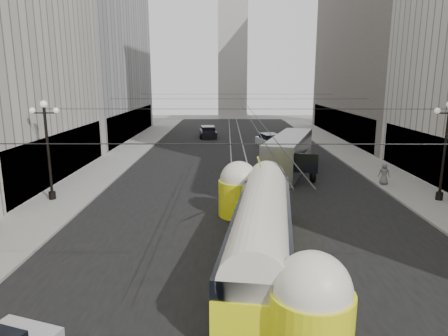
{
  "coord_description": "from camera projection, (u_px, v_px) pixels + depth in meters",
  "views": [
    {
      "loc": [
        -1.21,
        -6.97,
        7.72
      ],
      "look_at": [
        -1.35,
        13.17,
        3.3
      ],
      "focal_mm": 32.0,
      "sensor_mm": 36.0,
      "label": 1
    }
  ],
  "objects": [
    {
      "name": "sedan_dark_far",
      "position": [
        208.0,
        132.0,
        55.36
      ],
      "size": [
        2.66,
        5.16,
        1.56
      ],
      "color": "black",
      "rests_on": "ground"
    },
    {
      "name": "lamppost_left_mid",
      "position": [
        47.0,
        145.0,
        25.31
      ],
      "size": [
        1.86,
        0.44,
        6.37
      ],
      "color": "black",
      "rests_on": "sidewalk_left"
    },
    {
      "name": "sidewalk_left",
      "position": [
        128.0,
        152.0,
        43.68
      ],
      "size": [
        4.0,
        72.0,
        0.15
      ],
      "primitive_type": "cube",
      "color": "gray",
      "rests_on": "ground"
    },
    {
      "name": "catenary",
      "position": [
        241.0,
        100.0,
        37.95
      ],
      "size": [
        25.0,
        72.0,
        0.23
      ],
      "color": "black",
      "rests_on": "ground"
    },
    {
      "name": "rail_right",
      "position": [
        246.0,
        159.0,
        40.19
      ],
      "size": [
        0.12,
        85.0,
        0.04
      ],
      "primitive_type": "cube",
      "color": "gray",
      "rests_on": "ground"
    },
    {
      "name": "pedestrian_sidewalk_right",
      "position": [
        384.0,
        174.0,
        29.61
      ],
      "size": [
        0.91,
        0.72,
        1.64
      ],
      "primitive_type": "imported",
      "rotation": [
        0.0,
        0.0,
        2.82
      ],
      "color": "slate",
      "rests_on": "sidewalk_right"
    },
    {
      "name": "city_bus",
      "position": [
        289.0,
        152.0,
        34.6
      ],
      "size": [
        6.07,
        12.48,
        3.06
      ],
      "color": "gray",
      "rests_on": "ground"
    },
    {
      "name": "building_right_far",
      "position": [
        390.0,
        13.0,
        51.71
      ],
      "size": [
        12.6,
        32.6,
        32.6
      ],
      "color": "#514C47",
      "rests_on": "ground"
    },
    {
      "name": "sedan_white_far",
      "position": [
        270.0,
        141.0,
        47.39
      ],
      "size": [
        3.13,
        5.3,
        1.57
      ],
      "color": "white",
      "rests_on": "ground"
    },
    {
      "name": "distant_tower",
      "position": [
        233.0,
        45.0,
        83.38
      ],
      "size": [
        6.0,
        6.0,
        31.36
      ],
      "color": "#B2AFA8",
      "rests_on": "ground"
    },
    {
      "name": "sidewalk_right",
      "position": [
        348.0,
        152.0,
        43.52
      ],
      "size": [
        4.0,
        72.0,
        0.15
      ],
      "primitive_type": "cube",
      "color": "gray",
      "rests_on": "ground"
    },
    {
      "name": "road",
      "position": [
        239.0,
        159.0,
        40.2
      ],
      "size": [
        20.0,
        85.0,
        0.02
      ],
      "primitive_type": "cube",
      "color": "black",
      "rests_on": "ground"
    },
    {
      "name": "rail_left",
      "position": [
        231.0,
        159.0,
        40.2
      ],
      "size": [
        0.12,
        85.0,
        0.04
      ],
      "primitive_type": "cube",
      "color": "gray",
      "rests_on": "ground"
    },
    {
      "name": "streetcar",
      "position": [
        262.0,
        227.0,
        17.03
      ],
      "size": [
        4.0,
        14.89,
        3.26
      ],
      "color": "yellow",
      "rests_on": "ground"
    },
    {
      "name": "building_left_far",
      "position": [
        84.0,
        29.0,
        52.4
      ],
      "size": [
        12.6,
        28.6,
        28.6
      ],
      "color": "#999999",
      "rests_on": "ground"
    },
    {
      "name": "lamppost_right_mid",
      "position": [
        445.0,
        145.0,
        25.15
      ],
      "size": [
        1.86,
        0.44,
        6.37
      ],
      "color": "black",
      "rests_on": "sidewalk_right"
    }
  ]
}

